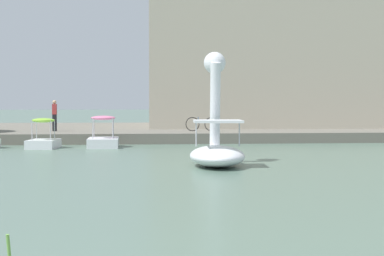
# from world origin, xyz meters

# --- Properties ---
(shore_bank_far) EXTENTS (122.18, 18.25, 0.52)m
(shore_bank_far) POSITION_xyz_m (0.00, 35.46, 0.26)
(shore_bank_far) COLOR #6B665B
(shore_bank_far) RESTS_ON ground_plane
(swan_boat) EXTENTS (1.99, 3.53, 3.78)m
(swan_boat) POSITION_xyz_m (3.96, 15.66, 0.80)
(swan_boat) COLOR white
(swan_boat) RESTS_ON ground_plane
(pedal_boat_pink) EXTENTS (1.39, 2.36, 1.46)m
(pedal_boat_pink) POSITION_xyz_m (-0.11, 24.49, 0.41)
(pedal_boat_pink) COLOR white
(pedal_boat_pink) RESTS_ON ground_plane
(pedal_boat_lime) EXTENTS (1.41, 2.07, 1.36)m
(pedal_boat_lime) POSITION_xyz_m (-2.78, 24.15, 0.39)
(pedal_boat_lime) COLOR white
(pedal_boat_lime) RESTS_ON ground_plane
(person_on_path) EXTENTS (0.25, 0.23, 1.68)m
(person_on_path) POSITION_xyz_m (-2.97, 29.75, 1.41)
(person_on_path) COLOR black
(person_on_path) RESTS_ON shore_bank_far
(bicycle_parked) EXTENTS (1.76, 0.44, 0.78)m
(bicycle_parked) POSITION_xyz_m (4.98, 28.97, 0.91)
(bicycle_parked) COLOR black
(bicycle_parked) RESTS_ON shore_bank_far
(apartment_block) EXTENTS (20.79, 13.09, 10.94)m
(apartment_block) POSITION_xyz_m (12.59, 37.54, 6.00)
(apartment_block) COLOR #B2A893
(apartment_block) RESTS_ON shore_bank_far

